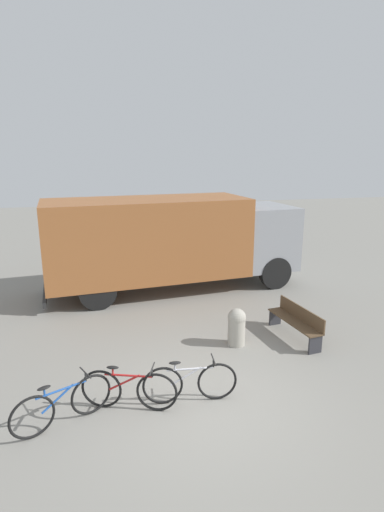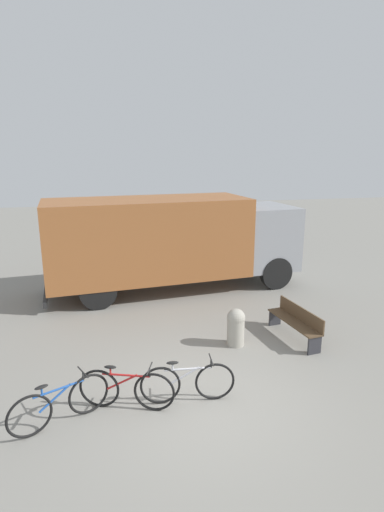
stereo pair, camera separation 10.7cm
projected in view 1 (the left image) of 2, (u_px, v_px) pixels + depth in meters
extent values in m
plane|color=gray|center=(206.00, 404.00, 7.28)|extent=(60.00, 60.00, 0.00)
cube|color=#99592D|center=(148.00, 238.00, 12.82)|extent=(6.56, 3.01, 2.51)
cube|color=gray|center=(261.00, 236.00, 14.13)|extent=(2.04, 2.52, 2.13)
cube|color=black|center=(45.00, 293.00, 12.19)|extent=(0.30, 2.34, 0.16)
cylinder|color=black|center=(247.00, 257.00, 15.38)|extent=(1.11, 0.37, 1.09)
cylinder|color=black|center=(275.00, 273.00, 13.41)|extent=(1.11, 0.37, 1.09)
cylinder|color=black|center=(91.00, 271.00, 13.57)|extent=(1.11, 0.37, 1.09)
cylinder|color=black|center=(98.00, 291.00, 11.61)|extent=(1.11, 0.37, 1.09)
cube|color=brown|center=(294.00, 321.00, 9.79)|extent=(0.61, 1.83, 0.04)
cube|color=brown|center=(301.00, 314.00, 9.81)|extent=(0.25, 1.78, 0.37)
cube|color=#2D2D33|center=(315.00, 345.00, 9.08)|extent=(0.34, 0.09, 0.42)
cube|color=#2D2D33|center=(275.00, 317.00, 10.62)|extent=(0.34, 0.09, 0.42)
torus|color=black|center=(32.00, 417.00, 6.34)|extent=(0.69, 0.35, 0.74)
torus|color=black|center=(91.00, 394.00, 6.95)|extent=(0.69, 0.35, 0.74)
cylinder|color=#1E4C9E|center=(62.00, 390.00, 6.57)|extent=(0.79, 0.39, 0.04)
cylinder|color=#1E4C9E|center=(58.00, 399.00, 6.56)|extent=(0.53, 0.27, 0.34)
cylinder|color=#1E4C9E|center=(44.00, 392.00, 6.39)|extent=(0.03, 0.03, 0.12)
ellipsoid|color=black|center=(44.00, 388.00, 6.37)|extent=(0.24, 0.17, 0.05)
cylinder|color=black|center=(86.00, 377.00, 6.81)|extent=(0.03, 0.03, 0.16)
cylinder|color=black|center=(85.00, 373.00, 6.79)|extent=(0.21, 0.41, 0.02)
torus|color=black|center=(101.00, 389.00, 7.11)|extent=(0.71, 0.29, 0.74)
torus|color=black|center=(157.00, 392.00, 7.01)|extent=(0.71, 0.29, 0.74)
cylinder|color=red|center=(128.00, 376.00, 6.99)|extent=(0.82, 0.32, 0.04)
cylinder|color=red|center=(124.00, 382.00, 7.03)|extent=(0.55, 0.22, 0.34)
cylinder|color=red|center=(113.00, 372.00, 7.00)|extent=(0.03, 0.03, 0.12)
ellipsoid|color=black|center=(113.00, 367.00, 6.98)|extent=(0.24, 0.16, 0.05)
cylinder|color=black|center=(152.00, 373.00, 6.93)|extent=(0.03, 0.03, 0.16)
cylinder|color=black|center=(152.00, 369.00, 6.91)|extent=(0.17, 0.42, 0.02)
torus|color=black|center=(163.00, 386.00, 7.21)|extent=(0.74, 0.12, 0.74)
torus|color=black|center=(217.00, 381.00, 7.34)|extent=(0.74, 0.12, 0.74)
cylinder|color=silver|center=(190.00, 369.00, 7.20)|extent=(0.85, 0.12, 0.04)
cylinder|color=silver|center=(186.00, 376.00, 7.23)|extent=(0.57, 0.09, 0.34)
cylinder|color=silver|center=(175.00, 367.00, 7.15)|extent=(0.03, 0.03, 0.12)
ellipsoid|color=black|center=(175.00, 363.00, 7.13)|extent=(0.23, 0.11, 0.05)
cylinder|color=black|center=(213.00, 363.00, 7.24)|extent=(0.03, 0.03, 0.16)
cylinder|color=black|center=(213.00, 360.00, 7.22)|extent=(0.07, 0.44, 0.02)
cylinder|color=#9E998C|center=(236.00, 331.00, 9.48)|extent=(0.41, 0.41, 0.69)
sphere|color=#9E998C|center=(237.00, 317.00, 9.39)|extent=(0.43, 0.43, 0.43)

